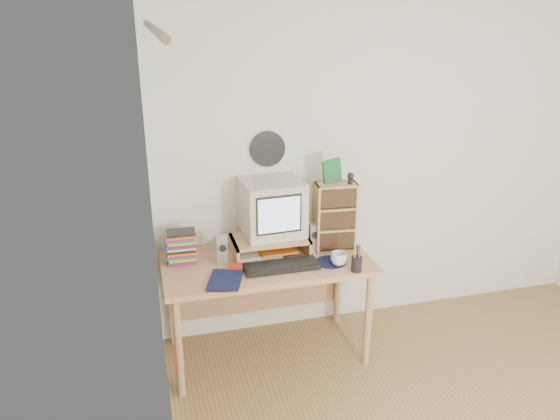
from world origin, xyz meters
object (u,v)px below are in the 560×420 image
cd_rack (335,216)px  diary (209,278)px  crt_monitor (273,209)px  keyboard (282,266)px  dvd_stack (181,244)px  desk (264,274)px  mug (339,259)px

cd_rack → diary: bearing=-157.6°
crt_monitor → keyboard: crt_monitor is taller
dvd_stack → cd_rack: size_ratio=0.56×
keyboard → desk: bearing=107.4°
dvd_stack → mug: size_ratio=2.42×
mug → diary: bearing=-179.0°
keyboard → diary: diary is taller
keyboard → cd_rack: 0.55m
keyboard → dvd_stack: (-0.62, 0.27, 0.12)m
crt_monitor → cd_rack: bearing=-12.9°
crt_monitor → keyboard: 0.42m
diary → desk: bearing=50.5°
keyboard → diary: 0.49m
desk → crt_monitor: (0.09, 0.09, 0.45)m
desk → mug: 0.55m
keyboard → dvd_stack: bearing=156.5°
mug → keyboard: bearing=173.9°
cd_rack → keyboard: bearing=-147.8°
cd_rack → desk: bearing=-172.9°
cd_rack → diary: (-0.93, -0.28, -0.22)m
crt_monitor → dvd_stack: (-0.64, -0.03, -0.18)m
keyboard → dvd_stack: 0.69m
crt_monitor → diary: 0.68m
dvd_stack → crt_monitor: bearing=3.8°
dvd_stack → diary: 0.37m
desk → crt_monitor: bearing=44.8°
cd_rack → dvd_stack: bearing=-176.9°
mug → dvd_stack: bearing=162.8°
mug → diary: size_ratio=0.45×
desk → diary: 0.52m
desk → diary: diary is taller
desk → mug: mug is taller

